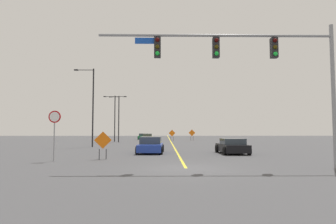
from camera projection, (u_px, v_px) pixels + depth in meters
name	position (u px, v px, depth m)	size (l,w,h in m)	color
ground	(186.00, 168.00, 14.24)	(155.27, 155.27, 0.00)	#444447
road_centre_stripe	(170.00, 139.00, 57.29)	(0.16, 86.26, 0.01)	yellow
traffic_signal_assembly	(251.00, 59.00, 14.63)	(12.23, 0.44, 7.45)	gray
stop_sign	(54.00, 126.00, 17.59)	(0.76, 0.07, 3.14)	gray
street_lamp_far_left	(118.00, 117.00, 44.20)	(1.64, 0.24, 7.26)	black
street_lamp_mid_right	(115.00, 114.00, 47.21)	(3.83, 0.24, 7.66)	black
street_lamp_mid_left	(92.00, 103.00, 32.21)	(2.30, 0.24, 8.96)	black
construction_sign_left_shoulder	(172.00, 134.00, 49.91)	(1.18, 0.19, 1.95)	orange
construction_sign_right_lane	(103.00, 142.00, 18.70)	(1.13, 0.30, 1.84)	orange
construction_sign_median_far	(192.00, 133.00, 51.71)	(1.23, 0.23, 2.01)	orange
car_blue_mid	(151.00, 146.00, 23.77)	(2.24, 4.11, 1.36)	#1E389E
car_green_passing	(144.00, 136.00, 58.31)	(2.15, 4.23, 1.19)	#196B38
car_yellow_distant	(147.00, 137.00, 50.97)	(2.16, 4.49, 1.25)	gold
car_black_near	(232.00, 146.00, 23.10)	(2.25, 3.96, 1.24)	black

